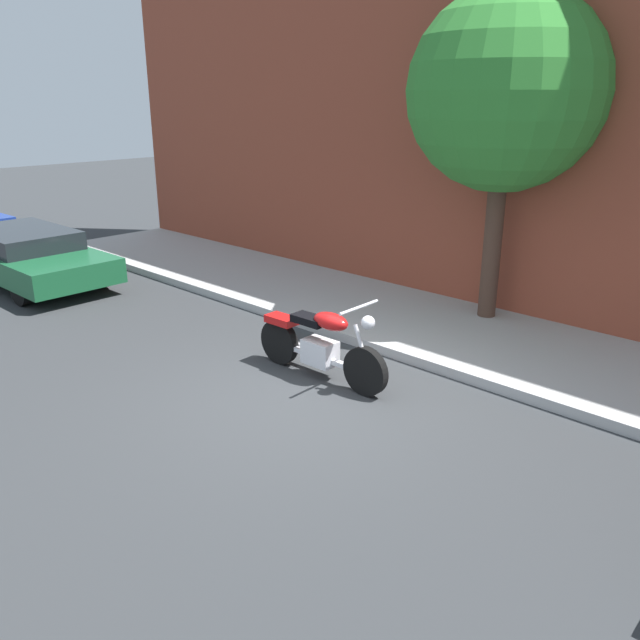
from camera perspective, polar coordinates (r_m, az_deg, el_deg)
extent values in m
plane|color=#303335|center=(7.82, -1.28, -7.07)|extent=(60.00, 60.00, 0.00)
cube|color=#AAAAAA|center=(10.03, 11.21, -0.94)|extent=(19.74, 2.67, 0.14)
cube|color=brown|center=(10.82, 17.41, 20.10)|extent=(19.74, 0.50, 7.56)
cylinder|color=black|center=(7.84, 4.04, -4.55)|extent=(0.62, 0.13, 0.62)
cylinder|color=black|center=(8.75, -3.61, -1.94)|extent=(0.62, 0.13, 0.62)
cube|color=silver|center=(8.25, 0.00, -2.86)|extent=(0.45, 0.29, 0.32)
cube|color=silver|center=(8.28, 0.00, -3.31)|extent=(1.33, 0.12, 0.06)
ellipsoid|color=red|center=(7.98, 0.96, -0.12)|extent=(0.53, 0.28, 0.22)
cube|color=black|center=(8.23, -0.93, 0.04)|extent=(0.49, 0.25, 0.10)
cube|color=red|center=(8.60, -3.42, 0.03)|extent=(0.45, 0.25, 0.10)
cylinder|color=silver|center=(7.76, 3.74, -2.54)|extent=(0.27, 0.06, 0.58)
cylinder|color=silver|center=(7.62, 3.47, 1.13)|extent=(0.06, 0.70, 0.04)
sphere|color=silver|center=(7.59, 4.27, -0.24)|extent=(0.17, 0.17, 0.17)
cylinder|color=silver|center=(8.56, -0.53, -2.76)|extent=(0.80, 0.11, 0.09)
cylinder|color=black|center=(12.93, -19.06, 4.08)|extent=(0.64, 0.23, 0.64)
cylinder|color=black|center=(12.35, -24.90, 2.66)|extent=(0.64, 0.23, 0.64)
cylinder|color=black|center=(15.46, -24.18, 5.79)|extent=(0.64, 0.23, 0.64)
cube|color=#195933|center=(13.87, -24.58, 4.98)|extent=(4.48, 1.77, 0.45)
cube|color=#1E2328|center=(13.88, -24.96, 6.49)|extent=(2.34, 1.54, 0.40)
cylinder|color=#4B3328|center=(10.34, 15.06, 6.90)|extent=(0.28, 0.28, 2.74)
sphere|color=#328631|center=(10.13, 16.17, 18.93)|extent=(2.88, 2.88, 2.88)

